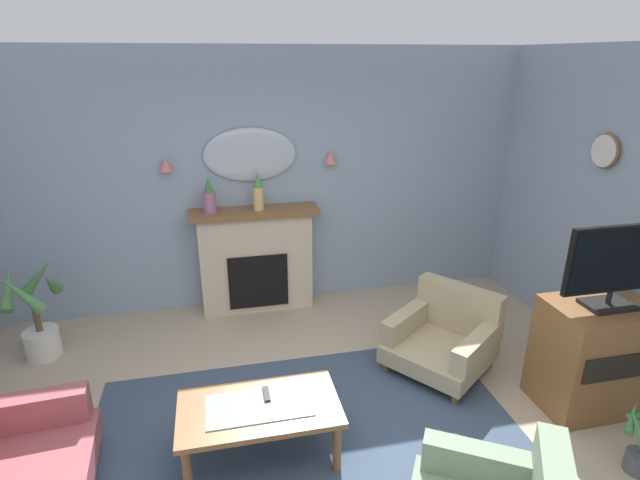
{
  "coord_description": "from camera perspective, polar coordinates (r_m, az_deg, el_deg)",
  "views": [
    {
      "loc": [
        -0.54,
        -2.47,
        2.68
      ],
      "look_at": [
        0.33,
        1.48,
        1.15
      ],
      "focal_mm": 27.53,
      "sensor_mm": 36.0,
      "label": 1
    }
  ],
  "objects": [
    {
      "name": "tv_flatscreen",
      "position": [
        4.2,
        31.26,
        -2.44
      ],
      "size": [
        0.84,
        0.24,
        0.65
      ],
      "color": "black",
      "rests_on": "tv_cabinet"
    },
    {
      "name": "tv_remote",
      "position": [
        3.62,
        -6.25,
        -17.41
      ],
      "size": [
        0.04,
        0.16,
        0.02
      ],
      "primitive_type": "cube",
      "color": "black",
      "rests_on": "coffee_table"
    },
    {
      "name": "armchair_by_coffee_table",
      "position": [
        4.66,
        14.32,
        -10.67
      ],
      "size": [
        1.14,
        1.13,
        0.71
      ],
      "color": "tan",
      "rests_on": "ground"
    },
    {
      "name": "mantel_vase_left",
      "position": [
        5.15,
        -7.2,
        5.55
      ],
      "size": [
        0.11,
        0.11,
        0.4
      ],
      "color": "tan",
      "rests_on": "fireplace"
    },
    {
      "name": "tv_cabinet",
      "position": [
        4.54,
        29.21,
        -11.64
      ],
      "size": [
        0.8,
        0.58,
        0.9
      ],
      "color": "brown",
      "rests_on": "ground"
    },
    {
      "name": "wall_sconce_right",
      "position": [
        5.32,
        1.24,
        9.62
      ],
      "size": [
        0.14,
        0.14,
        0.14
      ],
      "primitive_type": "cone",
      "color": "#D17066"
    },
    {
      "name": "fireplace",
      "position": [
        5.42,
        -7.39,
        -2.4
      ],
      "size": [
        1.36,
        0.36,
        1.16
      ],
      "color": "beige",
      "rests_on": "ground"
    },
    {
      "name": "wall_sconce_left",
      "position": [
        5.19,
        -17.52,
        8.41
      ],
      "size": [
        0.14,
        0.14,
        0.14
      ],
      "primitive_type": "cone",
      "color": "#D17066"
    },
    {
      "name": "patterned_rug",
      "position": [
        3.81,
        -0.75,
        -23.81
      ],
      "size": [
        3.2,
        2.4,
        0.01
      ],
      "primitive_type": "cube",
      "color": "#38475B",
      "rests_on": "ground"
    },
    {
      "name": "mantel_vase_right",
      "position": [
        5.13,
        -12.76,
        4.85
      ],
      "size": [
        0.13,
        0.13,
        0.38
      ],
      "color": "#9E6084",
      "rests_on": "fireplace"
    },
    {
      "name": "wall_back",
      "position": [
        5.39,
        -6.35,
        6.73
      ],
      "size": [
        6.68,
        0.1,
        2.79
      ],
      "primitive_type": "cube",
      "color": "#8C9EB2",
      "rests_on": "ground"
    },
    {
      "name": "wall_mirror",
      "position": [
        5.23,
        -8.12,
        9.78
      ],
      "size": [
        0.96,
        0.06,
        0.56
      ],
      "primitive_type": "ellipsoid",
      "color": "#B2BCC6"
    },
    {
      "name": "wall_clock",
      "position": [
        4.99,
        30.21,
        8.94
      ],
      "size": [
        0.04,
        0.31,
        0.31
      ],
      "color": "silver"
    },
    {
      "name": "potted_plant_tall_palm",
      "position": [
        5.27,
        -30.07,
        -7.69
      ],
      "size": [
        0.5,
        0.49,
        0.94
      ],
      "color": "silver",
      "rests_on": "ground"
    },
    {
      "name": "coffee_table",
      "position": [
        3.58,
        -7.05,
        -19.29
      ],
      "size": [
        1.1,
        0.6,
        0.45
      ],
      "color": "brown",
      "rests_on": "ground"
    }
  ]
}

